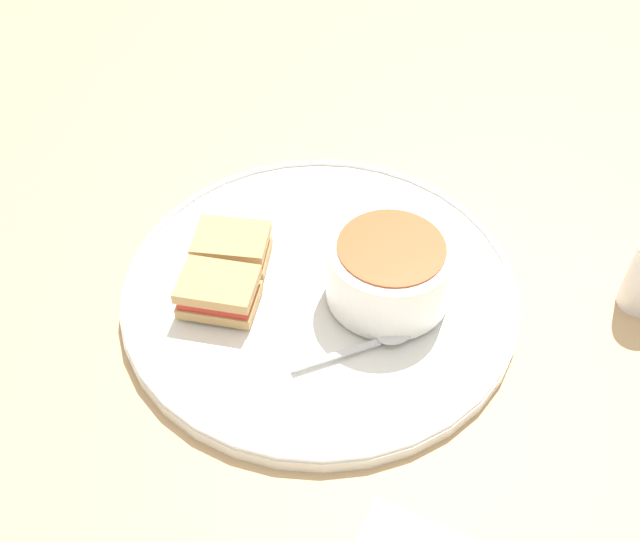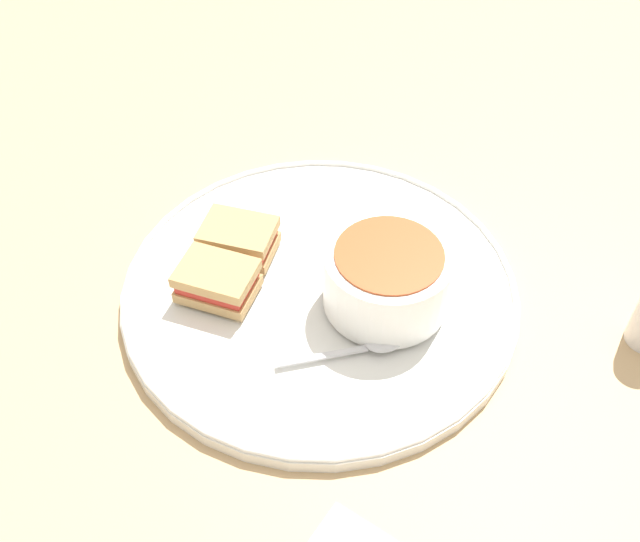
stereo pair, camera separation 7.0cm
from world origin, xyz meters
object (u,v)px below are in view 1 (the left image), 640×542
Objects in this scene: soup_bowl at (389,270)px; sandwich_half_far at (219,292)px; sandwich_half_near at (232,247)px; spoon at (383,339)px.

soup_bowl is 0.16m from sandwich_half_far.
sandwich_half_near is (0.14, 0.07, -0.02)m from soup_bowl.
spoon is 0.17m from sandwich_half_near.
spoon is 0.16m from sandwich_half_far.
soup_bowl is at bearing -131.21° from sandwich_half_far.
soup_bowl is 0.16m from sandwich_half_near.
sandwich_half_far is (0.10, 0.12, -0.02)m from soup_bowl.
soup_bowl is 1.33× the size of sandwich_half_far.
sandwich_half_near reaches higher than spoon.
sandwich_half_far is at bearing 142.07° from spoon.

